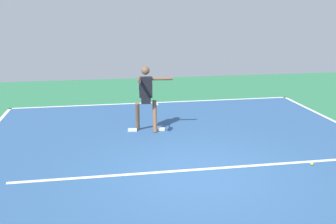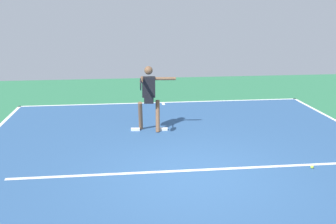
% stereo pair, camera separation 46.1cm
% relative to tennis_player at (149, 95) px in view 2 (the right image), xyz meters
% --- Properties ---
extents(ground_plane, '(21.78, 21.78, 0.00)m').
position_rel_tennis_player_xyz_m(ground_plane, '(-0.68, 2.87, -1.00)').
color(ground_plane, '#2D754C').
extents(court_surface, '(9.74, 12.10, 0.00)m').
position_rel_tennis_player_xyz_m(court_surface, '(-0.68, 2.87, -1.00)').
color(court_surface, '#2D5484').
rests_on(court_surface, ground_plane).
extents(court_line_baseline_near, '(9.74, 0.10, 0.01)m').
position_rel_tennis_player_xyz_m(court_line_baseline_near, '(-0.68, -3.13, -1.00)').
color(court_line_baseline_near, white).
rests_on(court_line_baseline_near, ground_plane).
extents(court_line_service, '(7.31, 0.10, 0.01)m').
position_rel_tennis_player_xyz_m(court_line_service, '(-0.68, 2.68, -1.00)').
color(court_line_service, white).
rests_on(court_line_service, ground_plane).
extents(court_line_centre_mark, '(0.10, 0.30, 0.01)m').
position_rel_tennis_player_xyz_m(court_line_centre_mark, '(-0.68, -2.93, -1.00)').
color(court_line_centre_mark, white).
rests_on(court_line_centre_mark, ground_plane).
extents(tennis_player, '(1.20, 1.24, 1.76)m').
position_rel_tennis_player_xyz_m(tennis_player, '(0.00, 0.00, 0.00)').
color(tennis_player, brown).
rests_on(tennis_player, ground_plane).
extents(tennis_ball_far_corner, '(0.07, 0.07, 0.07)m').
position_rel_tennis_player_xyz_m(tennis_ball_far_corner, '(-3.15, 2.87, -0.97)').
color(tennis_ball_far_corner, '#C6E53D').
rests_on(tennis_ball_far_corner, ground_plane).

